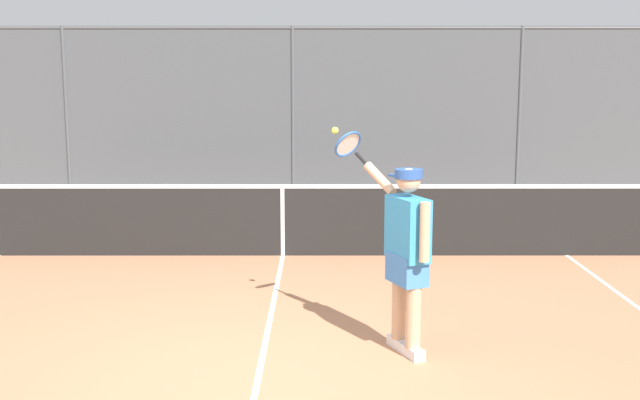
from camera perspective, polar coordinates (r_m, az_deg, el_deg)
ground_plane at (r=6.27m, az=-4.65°, el=-13.21°), size 60.00×60.00×0.00m
fence_backdrop at (r=14.96m, az=-1.93°, el=5.48°), size 19.71×1.37×3.27m
tennis_net at (r=10.28m, az=-2.78°, el=-1.42°), size 9.84×0.09×1.07m
tennis_player at (r=6.65m, az=6.35°, el=-3.44°), size 0.84×1.18×1.91m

